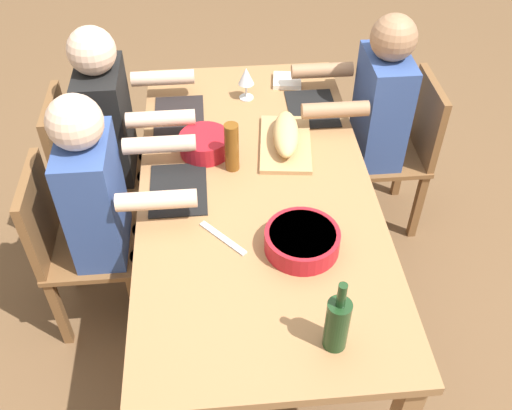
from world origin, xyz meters
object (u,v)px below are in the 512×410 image
cutting_board (285,144)px  chair_near_center (72,241)px  diner_far_left (372,113)px  dining_table (256,199)px  beer_bottle (232,147)px  bread_loaf (286,134)px  serving_bowl_fruit (302,240)px  serving_bowl_pasta (205,143)px  chair_near_left (87,164)px  wine_glass (246,77)px  diner_near_center (106,202)px  wine_bottle (337,323)px  napkin_stack (287,81)px  chair_far_left (401,146)px  diner_near_left (117,127)px

cutting_board → chair_near_center: bearing=-75.1°
diner_far_left → dining_table: bearing=-49.5°
beer_bottle → diner_far_left: bearing=119.9°
bread_loaf → serving_bowl_fruit: bearing=-1.7°
serving_bowl_fruit → diner_far_left: bearing=151.6°
dining_table → serving_bowl_fruit: size_ratio=6.97×
serving_bowl_pasta → beer_bottle: beer_bottle is taller
bread_loaf → chair_near_left: bearing=-106.0°
dining_table → serving_bowl_pasta: serving_bowl_pasta is taller
serving_bowl_fruit → cutting_board: 0.61m
wine_glass → diner_near_center: bearing=-43.9°
wine_bottle → napkin_stack: size_ratio=2.07×
chair_near_center → chair_far_left: same height
serving_bowl_fruit → wine_glass: size_ratio=1.65×
serving_bowl_pasta → wine_bottle: (1.01, 0.38, 0.06)m
diner_far_left → wine_bottle: (1.30, -0.44, 0.15)m
wine_glass → napkin_stack: bearing=119.3°
beer_bottle → chair_near_left: bearing=-119.7°
wine_glass → serving_bowl_fruit: bearing=7.0°
wine_bottle → beer_bottle: bearing=-163.3°
chair_near_left → wine_glass: (-0.12, 0.81, 0.37)m
chair_near_center → chair_near_left: 0.52m
chair_near_center → chair_far_left: 1.68m
wine_bottle → serving_bowl_fruit: bearing=-174.0°
chair_near_center → diner_near_center: size_ratio=0.71×
serving_bowl_fruit → serving_bowl_pasta: 0.69m
diner_near_left → serving_bowl_pasta: size_ratio=5.47×
beer_bottle → napkin_stack: size_ratio=1.57×
chair_near_center → bread_loaf: bearing=104.9°
diner_far_left → beer_bottle: bearing=-60.1°
bread_loaf → wine_glass: (-0.40, -0.14, 0.05)m
wine_bottle → chair_near_center: bearing=-128.3°
chair_near_left → wine_bottle: 1.66m
diner_near_left → beer_bottle: bearing=52.4°
chair_near_left → napkin_stack: chair_near_left is taller
diner_near_left → serving_bowl_fruit: bearing=40.2°
chair_near_center → cutting_board: 1.02m
wine_bottle → cutting_board: bearing=-178.7°
wine_bottle → bread_loaf: bearing=-178.7°
serving_bowl_pasta → cutting_board: size_ratio=0.55×
chair_near_center → diner_near_center: bearing=90.0°
diner_near_left → serving_bowl_pasta: 0.51m
diner_near_center → serving_bowl_pasta: diner_near_center is taller
diner_far_left → napkin_stack: bearing=-122.5°
chair_far_left → napkin_stack: 0.68m
wine_bottle → napkin_stack: 1.55m
diner_far_left → serving_bowl_pasta: (0.29, -0.81, 0.09)m
diner_near_left → wine_bottle: (1.30, 0.79, 0.15)m
diner_near_left → napkin_stack: 0.88m
chair_near_left → serving_bowl_pasta: size_ratio=3.88×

